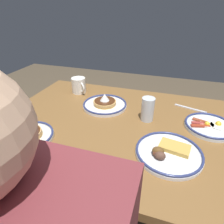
# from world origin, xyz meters

# --- Properties ---
(ground_plane) EXTENTS (6.00, 6.00, 0.00)m
(ground_plane) POSITION_xyz_m (0.00, 0.00, 0.00)
(ground_plane) COLOR brown
(dining_table) EXTENTS (1.27, 0.91, 0.74)m
(dining_table) POSITION_xyz_m (0.00, 0.00, 0.62)
(dining_table) COLOR brown
(dining_table) RESTS_ON ground_plane
(plate_near_main) EXTENTS (0.26, 0.26, 0.08)m
(plate_near_main) POSITION_xyz_m (0.13, -0.15, 0.76)
(plate_near_main) COLOR white
(plate_near_main) RESTS_ON dining_table
(plate_center_pancakes) EXTENTS (0.24, 0.24, 0.04)m
(plate_center_pancakes) POSITION_xyz_m (-0.45, -0.09, 0.75)
(plate_center_pancakes) COLOR white
(plate_center_pancakes) RESTS_ON dining_table
(plate_far_companion) EXTENTS (0.24, 0.24, 0.04)m
(plate_far_companion) POSITION_xyz_m (0.35, 0.26, 0.76)
(plate_far_companion) COLOR silver
(plate_far_companion) RESTS_ON dining_table
(plate_far_side) EXTENTS (0.27, 0.27, 0.05)m
(plate_far_side) POSITION_xyz_m (-0.27, 0.17, 0.75)
(plate_far_side) COLOR white
(plate_far_side) RESTS_ON dining_table
(coffee_mug) EXTENTS (0.12, 0.10, 0.10)m
(coffee_mug) POSITION_xyz_m (0.37, -0.29, 0.79)
(coffee_mug) COLOR white
(coffee_mug) RESTS_ON dining_table
(drinking_glass) EXTENTS (0.07, 0.07, 0.13)m
(drinking_glass) POSITION_xyz_m (-0.14, -0.08, 0.80)
(drinking_glass) COLOR silver
(drinking_glass) RESTS_ON dining_table
(fork_near) EXTENTS (0.18, 0.07, 0.01)m
(fork_near) POSITION_xyz_m (-0.36, -0.27, 0.74)
(fork_near) COLOR silver
(fork_near) RESTS_ON dining_table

